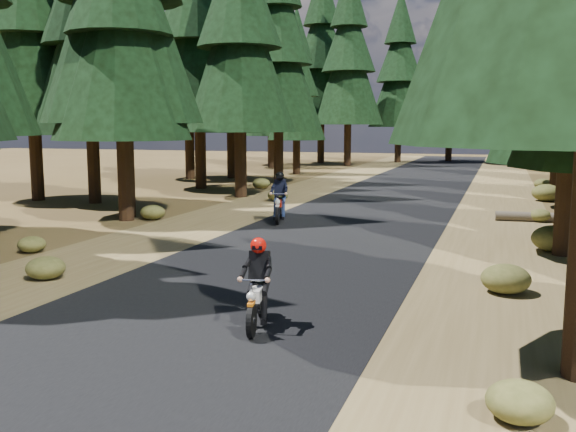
% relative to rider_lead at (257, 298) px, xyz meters
% --- Properties ---
extents(ground, '(120.00, 120.00, 0.00)m').
position_rel_rider_lead_xyz_m(ground, '(-1.05, 3.14, -0.47)').
color(ground, '#473719').
rests_on(ground, ground).
extents(road, '(6.00, 100.00, 0.01)m').
position_rel_rider_lead_xyz_m(road, '(-1.05, 8.14, -0.47)').
color(road, black).
rests_on(road, ground).
extents(shoulder_l, '(3.20, 100.00, 0.01)m').
position_rel_rider_lead_xyz_m(shoulder_l, '(-5.65, 8.14, -0.47)').
color(shoulder_l, brown).
rests_on(shoulder_l, ground).
extents(shoulder_r, '(3.20, 100.00, 0.01)m').
position_rel_rider_lead_xyz_m(shoulder_r, '(3.55, 8.14, -0.47)').
color(shoulder_r, brown).
rests_on(shoulder_r, ground).
extents(pine_forest, '(34.59, 55.08, 16.32)m').
position_rel_rider_lead_xyz_m(pine_forest, '(-1.07, 24.18, 7.42)').
color(pine_forest, black).
rests_on(pine_forest, ground).
extents(understory_shrubs, '(14.23, 32.87, 0.71)m').
position_rel_rider_lead_xyz_m(understory_shrubs, '(1.07, 11.56, -0.19)').
color(understory_shrubs, '#474C1E').
rests_on(understory_shrubs, ground).
extents(rider_lead, '(0.78, 1.64, 1.40)m').
position_rel_rider_lead_xyz_m(rider_lead, '(0.00, 0.00, 0.00)').
color(rider_lead, white).
rests_on(rider_lead, road).
extents(rider_follow, '(0.97, 1.92, 1.64)m').
position_rel_rider_lead_xyz_m(rider_follow, '(-3.30, 10.48, 0.08)').
color(rider_follow, '#9E1B0A').
rests_on(rider_follow, road).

